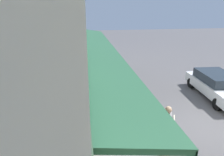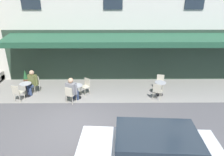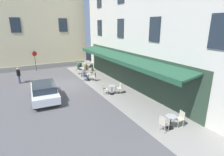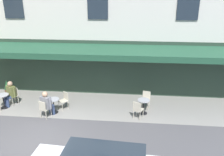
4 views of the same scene
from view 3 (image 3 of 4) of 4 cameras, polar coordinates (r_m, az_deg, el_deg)
The scene contains 25 objects.
ground_plane at distance 17.57m, azimuth -14.43°, elevation -2.11°, with size 70.00×70.00×0.00m, color #565456.
sidewalk_cafe_terrace at distance 15.83m, azimuth 0.57°, elevation -3.63°, with size 20.50×3.20×0.01m, color gray.
cafe_building_facade at distance 18.16m, azimuth 20.42°, elevation 22.01°, with size 20.00×10.70×15.00m.
corner_building_facade at distance 29.32m, azimuth -29.32°, elevation 18.58°, with size 10.12×17.00×15.00m.
back_alley_steps at distance 24.89m, azimuth -7.99°, elevation 4.33°, with size 2.40×1.75×0.60m.
cafe_table_near_entrance at distance 10.49m, azimuth 18.40°, elevation -12.75°, with size 0.60×0.60×0.75m.
cafe_chair_cream_corner_left at distance 10.01m, azimuth 16.23°, elevation -13.68°, with size 0.45×0.45×0.91m.
cafe_chair_cream_corner_right at distance 10.83m, azimuth 21.17°, elevation -11.74°, with size 0.46×0.46×0.91m.
cafe_table_mid_terrace at distance 20.91m, azimuth -9.66°, elevation 2.58°, with size 0.60×0.60×0.75m.
cafe_chair_cream_near_door at distance 20.91m, azimuth -11.40°, elevation 2.65°, with size 0.51×0.51×0.91m.
cafe_chair_cream_by_window at distance 20.77m, azimuth -7.96°, elevation 2.73°, with size 0.55×0.55×0.91m.
cafe_table_streetside at distance 14.55m, azimuth -0.01°, elevation -3.44°, with size 0.60×0.60×0.75m.
cafe_chair_cream_under_awning at distance 14.53m, azimuth -2.51°, elevation -3.25°, with size 0.54×0.54×0.91m.
cafe_chair_cream_back_row at distance 14.70m, azimuth 2.38°, elevation -3.02°, with size 0.48×0.48×0.91m.
cafe_table_far_end at distance 18.29m, azimuth -7.60°, elevation 0.65°, with size 0.60×0.60×0.75m.
cafe_chair_cream_kerbside at distance 18.33m, azimuth -9.57°, elevation 0.77°, with size 0.53×0.53×0.91m.
cafe_chair_cream_facing_street at distance 18.07m, azimuth -5.73°, elevation 0.69°, with size 0.56×0.56×0.91m.
seated_patron_in_olive at distance 20.78m, azimuth -8.57°, elevation 3.17°, with size 0.64×0.66×1.33m.
seated_companion_in_grey at distance 18.27m, azimuth -8.92°, elevation 1.28°, with size 0.64×0.66×1.33m.
walking_pedestrian_in_black at distance 19.43m, azimuth -27.89°, elevation 1.10°, with size 0.64×0.34×1.59m.
no_parking_sign at distance 23.78m, azimuth -23.59°, elevation 6.33°, with size 0.20×0.56×2.60m.
potted_plant_entrance_right at distance 22.03m, azimuth -6.37°, elevation 3.37°, with size 0.32×0.32×0.95m.
potted_plant_under_sign at distance 23.07m, azimuth -10.56°, elevation 3.84°, with size 0.52×0.52×0.92m.
potted_plant_mid_terrace at distance 24.21m, azimuth -10.18°, elevation 4.25°, with size 0.46×0.46×0.76m.
parked_car_white at distance 14.42m, azimuth -20.99°, elevation -3.87°, with size 4.40×2.06×1.33m.
Camera 3 is at (-16.25, 3.76, 5.49)m, focal length 28.39 mm.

